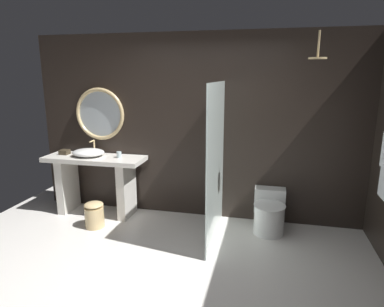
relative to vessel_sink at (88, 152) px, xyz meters
name	(u,v)px	position (x,y,z in m)	size (l,w,h in m)	color
ground_plane	(155,289)	(1.55, -1.58, -0.93)	(5.76, 5.76, 0.00)	silver
back_wall_panel	(197,128)	(1.55, 0.32, 0.37)	(4.80, 0.10, 2.60)	black
vanity_counter	(96,177)	(0.10, -0.01, -0.37)	(1.46, 0.51, 0.87)	silver
vessel_sink	(88,152)	(0.00, 0.00, 0.00)	(0.47, 0.39, 0.21)	white
tumbler_cup	(119,155)	(0.47, 0.02, -0.01)	(0.07, 0.07, 0.09)	silver
tissue_box	(65,152)	(-0.41, 0.03, -0.02)	(0.13, 0.12, 0.07)	#3D3323
round_wall_mirror	(100,114)	(0.10, 0.23, 0.54)	(0.78, 0.06, 0.78)	#D6B77F
shower_glass_panel	(216,163)	(1.93, -0.35, 0.05)	(0.02, 1.24, 1.95)	silver
rain_shower_head	(318,56)	(3.03, -0.28, 1.31)	(0.20, 0.20, 0.30)	#D6B77F
toilet	(269,213)	(2.61, -0.03, -0.68)	(0.41, 0.62, 0.52)	white
waste_bin	(94,214)	(0.29, -0.46, -0.75)	(0.26, 0.26, 0.36)	#D6B77F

